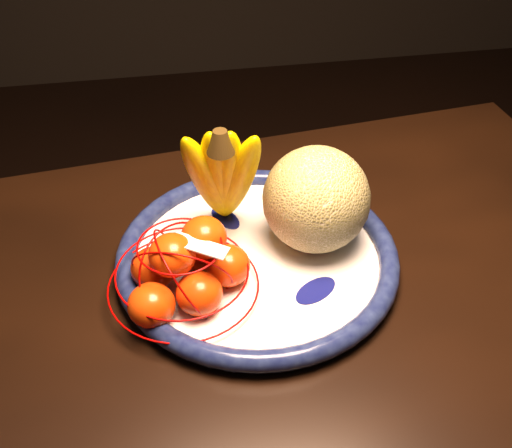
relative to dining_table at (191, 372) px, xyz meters
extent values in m
cube|color=black|center=(0.00, 0.00, 0.06)|extent=(1.50, 1.00, 0.04)
cylinder|color=black|center=(0.60, 0.43, -0.30)|extent=(0.06, 0.06, 0.67)
cylinder|color=white|center=(0.11, 0.11, 0.08)|extent=(0.37, 0.37, 0.02)
torus|color=#090D34|center=(0.11, 0.11, 0.09)|extent=(0.40, 0.40, 0.03)
cylinder|color=white|center=(0.11, 0.11, 0.08)|extent=(0.18, 0.18, 0.01)
ellipsoid|color=#0F135A|center=(0.18, 0.04, 0.09)|extent=(0.15, 0.13, 0.00)
ellipsoid|color=#0F135A|center=(0.08, 0.21, 0.09)|extent=(0.11, 0.14, 0.00)
ellipsoid|color=#0F135A|center=(-0.01, 0.11, 0.09)|extent=(0.12, 0.07, 0.00)
sphere|color=olive|center=(0.20, 0.14, 0.17)|extent=(0.15, 0.15, 0.15)
ellipsoid|color=#FDE100|center=(0.05, 0.18, 0.20)|extent=(0.11, 0.13, 0.21)
ellipsoid|color=#FDE100|center=(0.07, 0.18, 0.20)|extent=(0.08, 0.12, 0.21)
ellipsoid|color=#FDE100|center=(0.08, 0.18, 0.20)|extent=(0.05, 0.12, 0.21)
ellipsoid|color=#FDE100|center=(0.09, 0.18, 0.20)|extent=(0.09, 0.13, 0.21)
cone|color=black|center=(0.07, 0.18, 0.29)|extent=(0.04, 0.04, 0.03)
ellipsoid|color=#F4490F|center=(-0.04, 0.02, 0.12)|extent=(0.06, 0.06, 0.06)
ellipsoid|color=#F4490F|center=(0.02, 0.03, 0.12)|extent=(0.06, 0.06, 0.06)
ellipsoid|color=#F4490F|center=(0.06, 0.08, 0.12)|extent=(0.06, 0.06, 0.06)
ellipsoid|color=#F4490F|center=(-0.03, 0.09, 0.12)|extent=(0.06, 0.06, 0.06)
ellipsoid|color=#F4490F|center=(0.03, 0.11, 0.12)|extent=(0.06, 0.06, 0.06)
ellipsoid|color=#F4490F|center=(-0.01, 0.06, 0.16)|extent=(0.06, 0.06, 0.06)
ellipsoid|color=#F4490F|center=(0.04, 0.09, 0.16)|extent=(0.06, 0.06, 0.06)
torus|color=#A20201|center=(0.00, 0.07, 0.10)|extent=(0.26, 0.26, 0.00)
torus|color=#A20201|center=(0.00, 0.07, 0.13)|extent=(0.23, 0.23, 0.00)
torus|color=#A20201|center=(0.00, 0.07, 0.17)|extent=(0.14, 0.14, 0.00)
torus|color=#A20201|center=(0.00, 0.07, 0.12)|extent=(0.14, 0.13, 0.12)
torus|color=#A20201|center=(0.00, 0.07, 0.12)|extent=(0.08, 0.14, 0.12)
torus|color=#A20201|center=(0.00, 0.07, 0.12)|extent=(0.15, 0.10, 0.12)
cube|color=white|center=(0.03, 0.05, 0.18)|extent=(0.08, 0.06, 0.01)
camera|label=1|loc=(0.00, -0.54, 0.72)|focal=45.00mm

